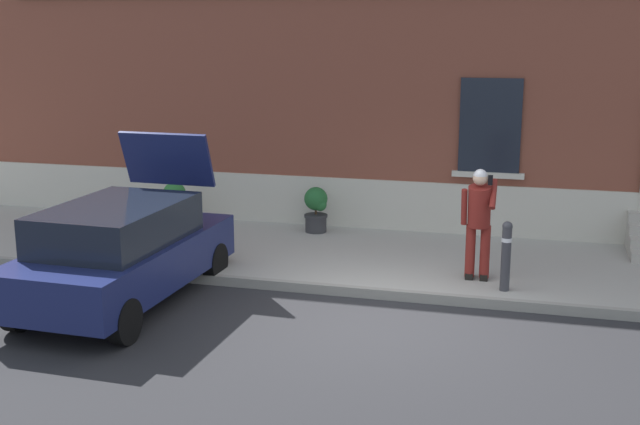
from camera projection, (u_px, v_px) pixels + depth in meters
The scene contains 9 objects.
ground_plane at pixel (374, 321), 11.15m from camera, with size 80.00×80.00×0.00m, color #232326.
sidewalk at pixel (407, 260), 13.77m from camera, with size 24.00×3.60×0.15m, color #99968E.
curb_edge at pixel (386, 294), 12.02m from camera, with size 24.00×0.12×0.15m, color gray.
building_facade at pixel (433, 38), 15.30m from camera, with size 24.00×1.52×7.50m.
hatchback_car_navy at pixel (123, 250), 11.68m from camera, with size 1.89×4.11×2.34m.
bollard_near_person at pixel (506, 253), 11.84m from camera, with size 0.15×0.15×1.04m.
person_on_phone at pixel (479, 217), 12.21m from camera, with size 0.51×0.51×1.74m.
planter_terracotta at pixel (175, 203), 15.79m from camera, with size 0.44×0.44×0.86m.
planter_charcoal at pixel (316, 208), 15.29m from camera, with size 0.44×0.44×0.86m.
Camera 1 is at (2.04, -10.37, 3.92)m, focal length 45.67 mm.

